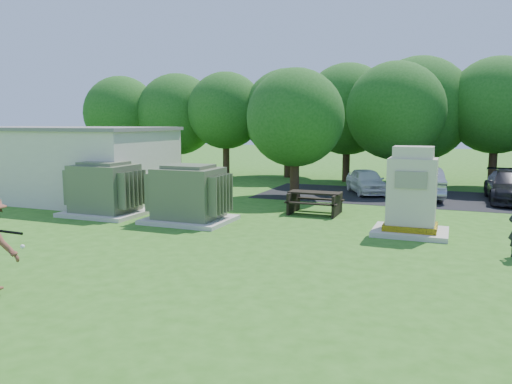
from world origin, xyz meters
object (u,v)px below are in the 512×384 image
at_px(transformer_right, 189,195).
at_px(generator_cabinet, 412,196).
at_px(car_white, 367,181).
at_px(car_dark, 511,186).
at_px(picnic_table, 315,200).
at_px(transformer_left, 105,190).
at_px(car_silver_a, 421,182).

bearing_deg(transformer_right, generator_cabinet, 6.33).
relative_size(car_white, car_dark, 0.76).
relative_size(generator_cabinet, picnic_table, 1.39).
distance_m(transformer_right, picnic_table, 5.01).
xyz_separation_m(transformer_left, picnic_table, (7.52, 3.20, -0.43)).
relative_size(generator_cabinet, car_white, 0.77).
bearing_deg(picnic_table, transformer_right, -140.02).
bearing_deg(car_white, car_dark, -26.99).
relative_size(transformer_right, generator_cabinet, 1.06).
bearing_deg(generator_cabinet, car_dark, 66.70).
relative_size(transformer_left, generator_cabinet, 1.06).
bearing_deg(generator_cabinet, picnic_table, 148.13).
distance_m(picnic_table, car_silver_a, 6.97).
bearing_deg(car_silver_a, picnic_table, 47.53).
height_order(transformer_right, car_silver_a, transformer_right).
distance_m(transformer_left, generator_cabinet, 11.35).
height_order(transformer_right, generator_cabinet, generator_cabinet).
height_order(transformer_left, car_dark, transformer_left).
bearing_deg(car_silver_a, car_dark, 170.88).
height_order(transformer_left, car_white, transformer_left).
bearing_deg(transformer_left, car_silver_a, 39.44).
height_order(transformer_right, picnic_table, transformer_right).
height_order(car_white, car_dark, car_dark).
distance_m(generator_cabinet, car_dark, 9.22).
bearing_deg(transformer_right, car_white, 63.43).
xyz_separation_m(transformer_right, picnic_table, (3.82, 3.20, -0.43)).
relative_size(generator_cabinet, car_dark, 0.59).
bearing_deg(car_dark, car_white, 175.83).
bearing_deg(transformer_left, transformer_right, 0.00).
height_order(generator_cabinet, car_white, generator_cabinet).
bearing_deg(generator_cabinet, transformer_right, -173.67).
distance_m(transformer_left, car_white, 12.80).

